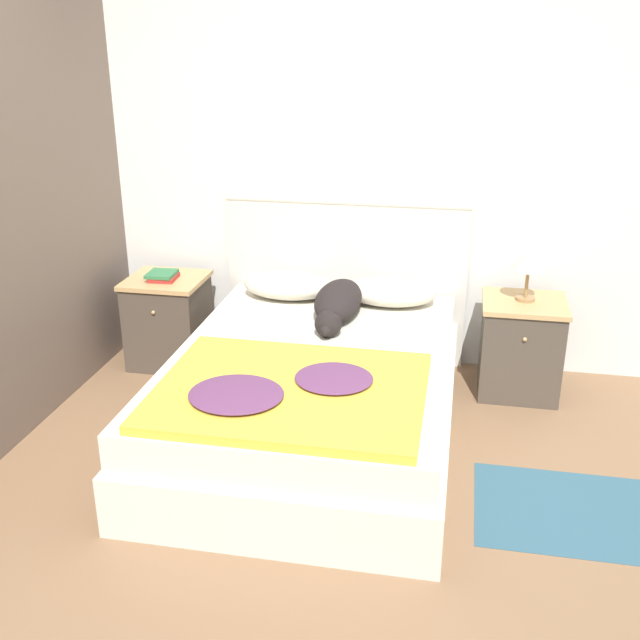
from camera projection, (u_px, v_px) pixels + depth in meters
ground_plane at (229, 553)px, 3.11m from camera, size 16.00×16.00×0.00m
wall_back at (325, 160)px, 4.59m from camera, size 9.00×0.06×2.55m
wall_side_left at (23, 186)px, 3.85m from camera, size 0.06×3.10×2.55m
bed at (313, 395)px, 3.92m from camera, size 1.44×2.05×0.48m
headboard at (345, 277)px, 4.76m from camera, size 1.52×0.06×1.07m
nightstand_left at (169, 320)px, 4.78m from camera, size 0.48×0.46×0.57m
nightstand_right at (520, 347)px, 4.39m from camera, size 0.48×0.46×0.57m
pillow_left at (289, 285)px, 4.59m from camera, size 0.56×0.35×0.16m
pillow_right at (390, 291)px, 4.47m from camera, size 0.56×0.35×0.16m
quilt at (288, 390)px, 3.37m from camera, size 1.20×0.97×0.08m
dog at (338, 303)px, 4.27m from camera, size 0.26×0.80×0.19m
book_stack at (163, 276)px, 4.64m from camera, size 0.18×0.19×0.05m
table_lamp at (529, 262)px, 4.22m from camera, size 0.20×0.20×0.30m
rug at (588, 513)px, 3.36m from camera, size 1.01×0.66×0.00m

